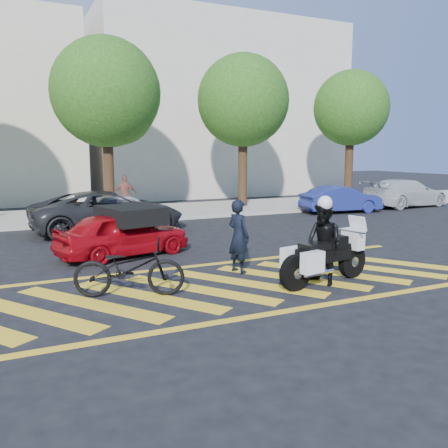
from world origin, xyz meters
name	(u,v)px	position (x,y,z in m)	size (l,w,h in m)	color
ground	(226,286)	(0.00, 0.00, 0.00)	(90.00, 90.00, 0.00)	black
sidewalk	(110,214)	(0.00, 12.00, 0.07)	(60.00, 5.00, 0.15)	#9E998E
crosswalk	(224,286)	(-0.04, 0.00, 0.00)	(12.33, 4.00, 0.01)	yellow
building_right	(215,111)	(9.00, 21.00, 5.50)	(16.00, 8.00, 11.00)	beige
tree_center	(109,97)	(0.13, 12.06, 5.10)	(4.60, 4.60, 7.56)	black
tree_right	(245,104)	(6.63, 12.06, 5.05)	(4.40, 4.40, 7.41)	black
tree_far_right	(352,111)	(13.13, 12.06, 4.94)	(4.00, 4.00, 7.10)	black
officer_bike	(239,236)	(0.76, 0.93, 0.86)	(0.63, 0.41, 1.71)	black
bicycle	(129,268)	(-2.01, 0.15, 0.56)	(0.75, 2.14, 1.13)	black
police_motorcycle	(324,257)	(1.96, -0.74, 0.60)	(2.49, 1.00, 1.11)	black
officer_moto	(324,244)	(1.94, -0.73, 0.88)	(0.85, 0.66, 1.75)	black
red_convertible	(123,234)	(-1.30, 3.78, 0.61)	(1.45, 3.60, 1.23)	#A10710
parked_mid_left	(108,212)	(-0.90, 7.80, 0.73)	(2.41, 5.23, 1.45)	black
parked_mid_right	(125,210)	(-0.10, 8.71, 0.63)	(1.49, 3.70, 1.26)	silver
parked_right	(341,199)	(9.90, 8.69, 0.62)	(1.31, 3.75, 1.24)	navy
parked_far_right	(405,193)	(14.36, 9.20, 0.70)	(1.97, 4.85, 1.41)	#B6BABE
pedestrian_right	(125,194)	(0.64, 11.80, 0.96)	(0.95, 0.40, 1.63)	#995745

